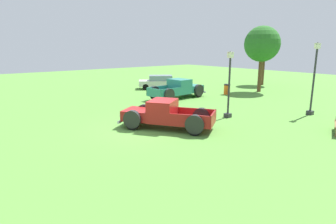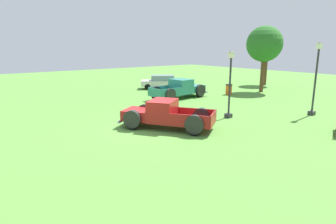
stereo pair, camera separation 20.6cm
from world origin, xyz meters
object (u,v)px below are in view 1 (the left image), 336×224
Objects in this scene: pickup_truck_foreground at (162,115)px; oak_tree_east at (264,47)px; lamp_post_near at (314,77)px; sedan_distant_b at (160,82)px; lamp_post_far at (229,83)px; trash_can at (227,89)px; oak_tree_west at (262,44)px; pickup_truck_behind_left at (180,89)px.

oak_tree_east is at bearing 109.23° from pickup_truck_foreground.
oak_tree_east is (-10.51, 10.52, 1.81)m from lamp_post_near.
oak_tree_east is (4.89, 11.06, 3.48)m from sedan_distant_b.
oak_tree_east is (-7.66, 15.28, 2.08)m from lamp_post_far.
trash_can is (-5.76, 6.82, -1.65)m from lamp_post_far.
lamp_post_far is at bearing -65.18° from oak_tree_west.
pickup_truck_behind_left reaches higher than pickup_truck_foreground.
pickup_truck_foreground is 1.17× the size of sedan_distant_b.
oak_tree_west reaches higher than sedan_distant_b.
lamp_post_near is at bearing 2.02° from sedan_distant_b.
lamp_post_far is 4.28× the size of trash_can.
lamp_post_near is 1.13× the size of lamp_post_far.
oak_tree_east is at bearing 102.68° from trash_can.
pickup_truck_foreground is 1.12× the size of lamp_post_near.
pickup_truck_foreground is 0.95× the size of pickup_truck_behind_left.
pickup_truck_behind_left is 1.17× the size of lamp_post_near.
oak_tree_east is 5.48m from oak_tree_west.
lamp_post_far is 0.71× the size of oak_tree_east.
sedan_distant_b is 15.50m from lamp_post_near.
pickup_truck_foreground is at bearing -70.77° from oak_tree_east.
lamp_post_far reaches higher than pickup_truck_behind_left.
pickup_truck_behind_left is 4.76m from trash_can.
pickup_truck_behind_left is 0.94× the size of oak_tree_east.
pickup_truck_foreground is at bearing -36.78° from sedan_distant_b.
oak_tree_west reaches higher than trash_can.
trash_can is 0.15× the size of oak_tree_west.
oak_tree_east is at bearing 116.64° from lamp_post_far.
trash_can is at bearing -77.32° from oak_tree_east.
oak_tree_east reaches higher than pickup_truck_behind_left.
pickup_truck_foreground is 0.83× the size of oak_tree_west.
sedan_distant_b is at bearing 143.22° from pickup_truck_foreground.
pickup_truck_behind_left is 5.67× the size of trash_can.
pickup_truck_behind_left is 0.87× the size of oak_tree_west.
lamp_post_near is at bearing 59.08° from lamp_post_far.
pickup_truck_behind_left is 7.58m from lamp_post_far.
pickup_truck_foreground is 14.78m from sedan_distant_b.
lamp_post_far is at bearing -18.56° from sedan_distant_b.
oak_tree_west is at bearing -59.49° from oak_tree_east.
lamp_post_near is 14.98m from oak_tree_east.
oak_tree_west is at bearing 75.05° from pickup_truck_behind_left.
lamp_post_near is 0.80× the size of oak_tree_east.
lamp_post_far reaches higher than trash_can.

